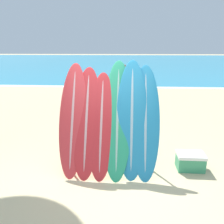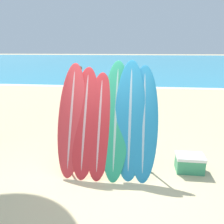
% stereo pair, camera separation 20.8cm
% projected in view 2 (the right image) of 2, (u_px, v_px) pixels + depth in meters
% --- Properties ---
extents(ground_plane, '(160.00, 160.00, 0.00)m').
position_uv_depth(ground_plane, '(103.00, 175.00, 4.24)').
color(ground_plane, '#CCB789').
extents(ocean_water, '(120.00, 60.00, 0.01)m').
position_uv_depth(ocean_water, '(135.00, 60.00, 41.40)').
color(ocean_water, teal).
rests_on(ocean_water, ground_plane).
extents(surfboard_rack, '(1.74, 0.04, 0.94)m').
position_uv_depth(surfboard_rack, '(107.00, 146.00, 4.31)').
color(surfboard_rack, gray).
rests_on(surfboard_rack, ground_plane).
extents(surfboard_slot_0, '(0.53, 1.02, 2.09)m').
position_uv_depth(surfboard_slot_0, '(71.00, 118.00, 4.25)').
color(surfboard_slot_0, red).
rests_on(surfboard_slot_0, ground_plane).
extents(surfboard_slot_1, '(0.55, 1.06, 2.01)m').
position_uv_depth(surfboard_slot_1, '(85.00, 121.00, 4.21)').
color(surfboard_slot_1, red).
rests_on(surfboard_slot_1, ground_plane).
extents(surfboard_slot_2, '(0.51, 1.02, 1.91)m').
position_uv_depth(surfboard_slot_2, '(100.00, 124.00, 4.17)').
color(surfboard_slot_2, red).
rests_on(surfboard_slot_2, ground_plane).
extents(surfboard_slot_3, '(0.55, 1.13, 2.14)m').
position_uv_depth(surfboard_slot_3, '(116.00, 118.00, 4.17)').
color(surfboard_slot_3, '#289E70').
rests_on(surfboard_slot_3, ground_plane).
extents(surfboard_slot_4, '(0.59, 0.98, 2.15)m').
position_uv_depth(surfboard_slot_4, '(130.00, 119.00, 4.12)').
color(surfboard_slot_4, teal).
rests_on(surfboard_slot_4, ground_plane).
extents(surfboard_slot_5, '(0.54, 0.99, 2.05)m').
position_uv_depth(surfboard_slot_5, '(144.00, 122.00, 4.10)').
color(surfboard_slot_5, teal).
rests_on(surfboard_slot_5, ground_plane).
extents(person_near_water, '(0.22, 0.26, 1.55)m').
position_uv_depth(person_near_water, '(130.00, 78.00, 11.21)').
color(person_near_water, '#846047').
rests_on(person_near_water, ground_plane).
extents(person_mid_beach, '(0.25, 0.28, 1.64)m').
position_uv_depth(person_mid_beach, '(80.00, 84.00, 9.27)').
color(person_mid_beach, '#846047').
rests_on(person_mid_beach, ground_plane).
extents(cooler_box, '(0.54, 0.37, 0.34)m').
position_uv_depth(cooler_box, '(190.00, 163.00, 4.32)').
color(cooler_box, '#389366').
rests_on(cooler_box, ground_plane).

